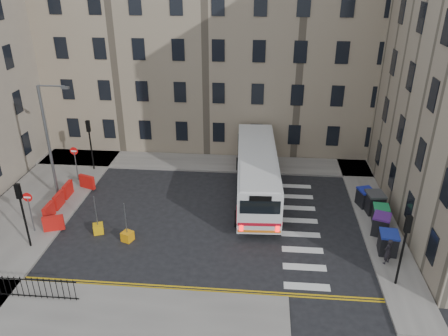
% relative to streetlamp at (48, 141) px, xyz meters
% --- Properties ---
extents(ground, '(120.00, 120.00, 0.00)m').
position_rel_streetlamp_xyz_m(ground, '(13.00, -2.00, -4.34)').
color(ground, black).
rests_on(ground, ground).
extents(pavement_north, '(36.00, 3.20, 0.15)m').
position_rel_streetlamp_xyz_m(pavement_north, '(7.00, 6.60, -4.26)').
color(pavement_north, slate).
rests_on(pavement_north, ground).
extents(pavement_east, '(2.40, 26.00, 0.15)m').
position_rel_streetlamp_xyz_m(pavement_east, '(22.00, 2.00, -4.26)').
color(pavement_east, slate).
rests_on(pavement_east, ground).
extents(pavement_west, '(6.00, 22.00, 0.15)m').
position_rel_streetlamp_xyz_m(pavement_west, '(-1.00, -1.00, -4.26)').
color(pavement_west, slate).
rests_on(pavement_west, ground).
extents(pavement_sw, '(20.00, 6.00, 0.15)m').
position_rel_streetlamp_xyz_m(pavement_sw, '(6.00, -12.00, -4.26)').
color(pavement_sw, slate).
rests_on(pavement_sw, ground).
extents(terrace_north, '(38.30, 10.80, 17.20)m').
position_rel_streetlamp_xyz_m(terrace_north, '(6.00, 13.50, 4.28)').
color(terrace_north, gray).
rests_on(terrace_north, ground).
extents(traffic_light_east, '(0.28, 0.22, 4.10)m').
position_rel_streetlamp_xyz_m(traffic_light_east, '(21.60, -7.50, -1.47)').
color(traffic_light_east, black).
rests_on(traffic_light_east, pavement_east).
extents(traffic_light_nw, '(0.28, 0.22, 4.10)m').
position_rel_streetlamp_xyz_m(traffic_light_nw, '(1.00, 4.50, -1.47)').
color(traffic_light_nw, black).
rests_on(traffic_light_nw, pavement_west).
extents(traffic_light_sw, '(0.28, 0.22, 4.10)m').
position_rel_streetlamp_xyz_m(traffic_light_sw, '(1.00, -6.00, -1.47)').
color(traffic_light_sw, black).
rests_on(traffic_light_sw, pavement_west).
extents(streetlamp, '(0.50, 0.22, 8.14)m').
position_rel_streetlamp_xyz_m(streetlamp, '(0.00, 0.00, 0.00)').
color(streetlamp, '#595B5E').
rests_on(streetlamp, pavement_west).
extents(no_entry_north, '(0.60, 0.08, 3.00)m').
position_rel_streetlamp_xyz_m(no_entry_north, '(0.50, 2.50, -2.26)').
color(no_entry_north, '#595B5E').
rests_on(no_entry_north, pavement_west).
extents(no_entry_south, '(0.60, 0.08, 3.00)m').
position_rel_streetlamp_xyz_m(no_entry_south, '(0.50, -4.50, -2.26)').
color(no_entry_south, '#595B5E').
rests_on(no_entry_south, pavement_west).
extents(roadworks_barriers, '(1.66, 6.26, 1.00)m').
position_rel_streetlamp_xyz_m(roadworks_barriers, '(1.16, -1.50, -3.69)').
color(roadworks_barriers, red).
rests_on(roadworks_barriers, pavement_west).
extents(iron_railings, '(7.80, 0.04, 1.20)m').
position_rel_streetlamp_xyz_m(iron_railings, '(1.75, -10.20, -3.59)').
color(iron_railings, black).
rests_on(iron_railings, pavement_sw).
extents(bus, '(3.45, 12.02, 3.23)m').
position_rel_streetlamp_xyz_m(bus, '(14.12, 1.71, -2.47)').
color(bus, silver).
rests_on(bus, ground).
extents(wheelie_bin_a, '(1.15, 1.28, 1.30)m').
position_rel_streetlamp_xyz_m(wheelie_bin_a, '(21.78, -4.77, -3.53)').
color(wheelie_bin_a, black).
rests_on(wheelie_bin_a, pavement_east).
extents(wheelie_bin_b, '(1.34, 1.43, 1.27)m').
position_rel_streetlamp_xyz_m(wheelie_bin_b, '(21.84, -2.83, -3.54)').
color(wheelie_bin_b, black).
rests_on(wheelie_bin_b, pavement_east).
extents(wheelie_bin_c, '(1.07, 1.20, 1.22)m').
position_rel_streetlamp_xyz_m(wheelie_bin_c, '(22.07, -1.66, -3.57)').
color(wheelie_bin_c, black).
rests_on(wheelie_bin_c, pavement_east).
extents(wheelie_bin_d, '(1.27, 1.41, 1.41)m').
position_rel_streetlamp_xyz_m(wheelie_bin_d, '(21.98, -0.26, -3.48)').
color(wheelie_bin_d, black).
rests_on(wheelie_bin_d, pavement_east).
extents(wheelie_bin_e, '(1.24, 1.34, 1.22)m').
position_rel_streetlamp_xyz_m(wheelie_bin_e, '(21.57, 0.53, -3.57)').
color(wheelie_bin_e, black).
rests_on(wheelie_bin_e, pavement_east).
extents(pedestrian, '(0.67, 0.65, 1.55)m').
position_rel_streetlamp_xyz_m(pedestrian, '(21.50, -5.81, -3.41)').
color(pedestrian, black).
rests_on(pedestrian, pavement_east).
extents(bollard_yellow, '(0.78, 0.78, 0.60)m').
position_rel_streetlamp_xyz_m(bollard_yellow, '(4.46, -4.13, -4.04)').
color(bollard_yellow, '#DCA30C').
rests_on(bollard_yellow, ground).
extents(bollard_chevron, '(0.78, 0.78, 0.60)m').
position_rel_streetlamp_xyz_m(bollard_chevron, '(6.50, -4.78, -4.04)').
color(bollard_chevron, orange).
rests_on(bollard_chevron, ground).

